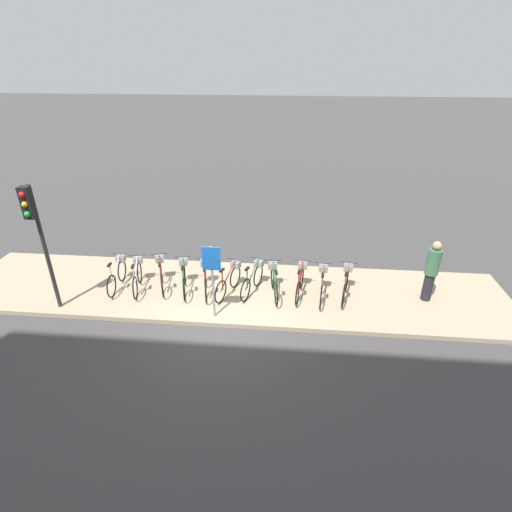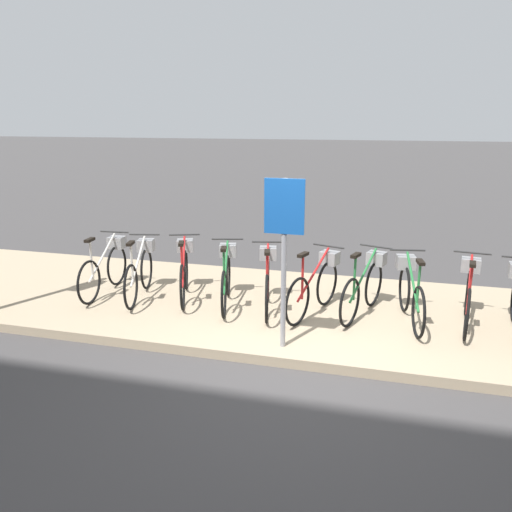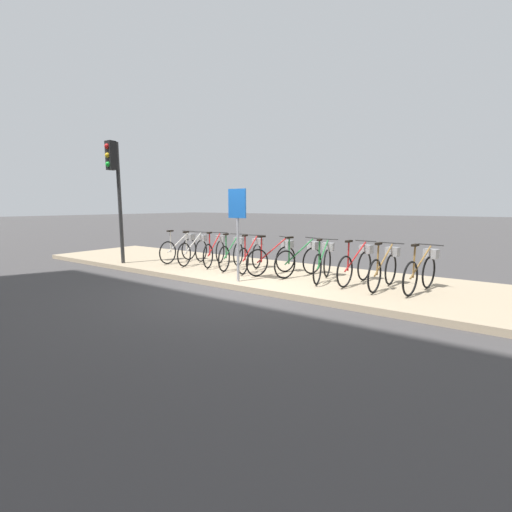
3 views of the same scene
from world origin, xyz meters
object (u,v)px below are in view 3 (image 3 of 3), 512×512
parked_bicycle_6 (302,258)px  traffic_light (115,177)px  parked_bicycle_7 (324,261)px  parked_bicycle_8 (357,263)px  parked_bicycle_9 (385,267)px  parked_bicycle_10 (422,269)px  sign_post (237,219)px  parked_bicycle_5 (275,256)px  parked_bicycle_0 (181,247)px  parked_bicycle_4 (252,254)px  parked_bicycle_3 (233,252)px  parked_bicycle_1 (195,249)px  parked_bicycle_2 (216,250)px

parked_bicycle_6 → traffic_light: 5.52m
parked_bicycle_7 → parked_bicycle_8: (0.71, 0.07, 0.00)m
parked_bicycle_8 → parked_bicycle_9: 0.59m
parked_bicycle_10 → sign_post: (-3.37, -1.28, 0.91)m
parked_bicycle_5 → parked_bicycle_9: same height
parked_bicycle_9 → parked_bicycle_6: bearing=176.0°
parked_bicycle_5 → parked_bicycle_6: same height
parked_bicycle_10 → parked_bicycle_6: bearing=179.6°
parked_bicycle_0 → parked_bicycle_5: bearing=-0.5°
parked_bicycle_10 → parked_bicycle_4: bearing=-178.4°
parked_bicycle_3 → parked_bicycle_8: bearing=1.5°
parked_bicycle_4 → traffic_light: traffic_light is taller
parked_bicycle_1 → parked_bicycle_3: 1.32m
parked_bicycle_7 → traffic_light: 6.02m
parked_bicycle_4 → parked_bicycle_5: same height
traffic_light → sign_post: traffic_light is taller
parked_bicycle_1 → parked_bicycle_9: (5.11, 0.02, 0.00)m
parked_bicycle_9 → parked_bicycle_10: same height
parked_bicycle_0 → parked_bicycle_6: size_ratio=1.04×
parked_bicycle_1 → sign_post: sign_post is taller
parked_bicycle_9 → parked_bicycle_3: bearing=179.7°
traffic_light → parked_bicycle_9: bearing=10.1°
parked_bicycle_5 → parked_bicycle_6: size_ratio=1.00×
parked_bicycle_5 → traffic_light: bearing=-164.4°
parked_bicycle_1 → parked_bicycle_5: 2.60m
parked_bicycle_9 → parked_bicycle_10: size_ratio=1.01×
sign_post → parked_bicycle_8: bearing=30.8°
parked_bicycle_7 → sign_post: 2.08m
parked_bicycle_0 → parked_bicycle_4: same height
parked_bicycle_2 → parked_bicycle_3: same height
parked_bicycle_0 → parked_bicycle_6: (3.83, 0.11, 0.00)m
parked_bicycle_9 → traffic_light: (-6.85, -1.22, 1.96)m
parked_bicycle_0 → parked_bicycle_3: (1.91, 0.00, 0.00)m
parked_bicycle_10 → parked_bicycle_3: bearing=-178.8°
parked_bicycle_1 → traffic_light: (-1.74, -1.20, 1.96)m
parked_bicycle_3 → sign_post: sign_post is taller
parked_bicycle_3 → sign_post: size_ratio=0.76×
parked_bicycle_5 → sign_post: bearing=-100.7°
parked_bicycle_0 → parked_bicycle_9: bearing=-0.2°
parked_bicycle_6 → traffic_light: bearing=-164.8°
parked_bicycle_6 → parked_bicycle_7: 0.58m
parked_bicycle_6 → parked_bicycle_9: (1.87, -0.13, 0.00)m
parked_bicycle_2 → parked_bicycle_9: 4.48m
parked_bicycle_6 → parked_bicycle_10: size_ratio=0.98×
parked_bicycle_2 → traffic_light: 3.36m
parked_bicycle_2 → parked_bicycle_5: 1.98m
parked_bicycle_1 → parked_bicycle_7: same height
parked_bicycle_9 → traffic_light: traffic_light is taller
parked_bicycle_2 → parked_bicycle_9: same height
parked_bicycle_4 → parked_bicycle_5: (0.68, -0.01, 0.00)m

